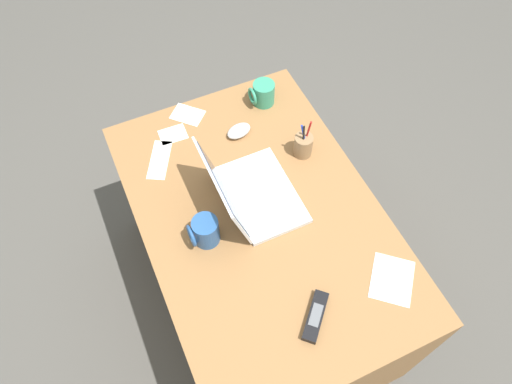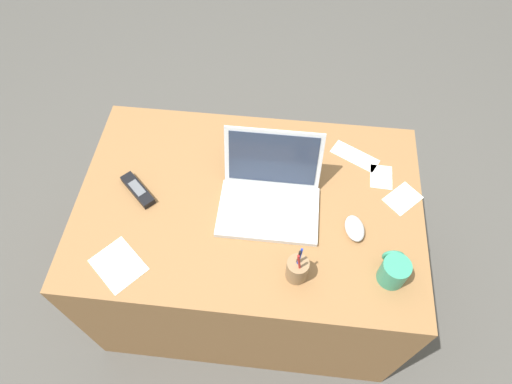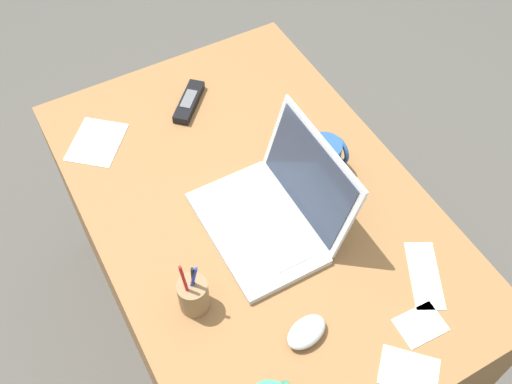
{
  "view_description": "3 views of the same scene",
  "coord_description": "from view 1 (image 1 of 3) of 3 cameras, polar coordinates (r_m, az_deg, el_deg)",
  "views": [
    {
      "loc": [
        -0.74,
        0.36,
        2.16
      ],
      "look_at": [
        0.05,
        -0.01,
        0.78
      ],
      "focal_mm": 33.88,
      "sensor_mm": 36.0,
      "label": 1
    },
    {
      "loc": [
        0.11,
        -0.82,
        2.03
      ],
      "look_at": [
        0.02,
        0.02,
        0.74
      ],
      "focal_mm": 31.25,
      "sensor_mm": 36.0,
      "label": 2
    },
    {
      "loc": [
        0.77,
        -0.42,
        1.94
      ],
      "look_at": [
        -0.0,
        0.0,
        0.75
      ],
      "focal_mm": 42.01,
      "sensor_mm": 36.0,
      "label": 3
    }
  ],
  "objects": [
    {
      "name": "ground_plane",
      "position": [
        2.31,
        0.41,
        -11.52
      ],
      "size": [
        6.0,
        6.0,
        0.0
      ],
      "primitive_type": "plane",
      "color": "#4C4944"
    },
    {
      "name": "desk",
      "position": [
        1.98,
        0.47,
        -7.85
      ],
      "size": [
        1.21,
        0.8,
        0.71
      ],
      "primitive_type": "cube",
      "color": "olive",
      "rests_on": "ground"
    },
    {
      "name": "laptop",
      "position": [
        1.65,
        -0.77,
        -0.11
      ],
      "size": [
        0.34,
        0.29,
        0.23
      ],
      "color": "silver",
      "rests_on": "desk"
    },
    {
      "name": "computer_mouse",
      "position": [
        1.86,
        -2.03,
        7.23
      ],
      "size": [
        0.08,
        0.11,
        0.04
      ],
      "primitive_type": "ellipsoid",
      "rotation": [
        0.0,
        0.0,
        0.23
      ],
      "color": "silver",
      "rests_on": "desk"
    },
    {
      "name": "coffee_mug_white",
      "position": [
        1.58,
        -6.06,
        -4.62
      ],
      "size": [
        0.09,
        0.1,
        0.11
      ],
      "color": "#26518C",
      "rests_on": "desk"
    },
    {
      "name": "coffee_mug_tall",
      "position": [
        1.94,
        0.82,
        11.55
      ],
      "size": [
        0.09,
        0.1,
        0.1
      ],
      "color": "#338C6B",
      "rests_on": "desk"
    },
    {
      "name": "cordless_phone",
      "position": [
        1.52,
        6.94,
        -14.4
      ],
      "size": [
        0.15,
        0.14,
        0.03
      ],
      "color": "black",
      "rests_on": "desk"
    },
    {
      "name": "pen_holder",
      "position": [
        1.78,
        5.61,
        5.54
      ],
      "size": [
        0.07,
        0.07,
        0.18
      ],
      "color": "olive",
      "rests_on": "desk"
    },
    {
      "name": "paper_note_near_laptop",
      "position": [
        1.95,
        -8.08,
        9.02
      ],
      "size": [
        0.15,
        0.15,
        0.0
      ],
      "primitive_type": "cube",
      "rotation": [
        0.0,
        0.0,
        0.78
      ],
      "color": "white",
      "rests_on": "desk"
    },
    {
      "name": "paper_note_left",
      "position": [
        1.89,
        -9.78,
        6.71
      ],
      "size": [
        0.08,
        0.11,
        0.0
      ],
      "primitive_type": "cube",
      "rotation": [
        0.0,
        0.0,
        -0.04
      ],
      "color": "white",
      "rests_on": "desk"
    },
    {
      "name": "paper_note_right",
      "position": [
        1.62,
        15.76,
        -9.9
      ],
      "size": [
        0.21,
        0.2,
        0.0
      ],
      "primitive_type": "cube",
      "rotation": [
        0.0,
        0.0,
        -0.71
      ],
      "color": "white",
      "rests_on": "desk"
    },
    {
      "name": "paper_note_front",
      "position": [
        1.83,
        -11.32,
        3.75
      ],
      "size": [
        0.19,
        0.14,
        0.0
      ],
      "primitive_type": "cube",
      "rotation": [
        0.0,
        0.0,
        -0.5
      ],
      "color": "white",
      "rests_on": "desk"
    }
  ]
}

